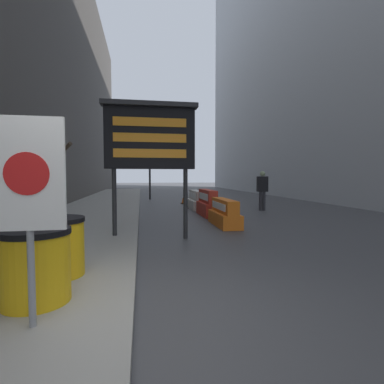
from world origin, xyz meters
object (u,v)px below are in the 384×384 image
(barrel_drum_foreground, at_px, (36,265))
(traffic_cone_near, at_px, (184,198))
(barrel_drum_middle, at_px, (57,246))
(message_board, at_px, (150,138))
(warning_sign, at_px, (28,187))
(jersey_barrier_white, at_px, (196,201))
(jersey_barrier_red_striped, at_px, (208,204))
(jersey_barrier_orange_near, at_px, (224,214))
(traffic_light_near_curb, at_px, (150,156))
(pedestrian_worker, at_px, (262,187))

(barrel_drum_foreground, distance_m, traffic_cone_near, 12.47)
(barrel_drum_middle, distance_m, message_board, 3.44)
(traffic_cone_near, bearing_deg, warning_sign, -104.11)
(jersey_barrier_white, bearing_deg, message_board, -109.67)
(warning_sign, height_order, jersey_barrier_red_striped, warning_sign)
(barrel_drum_middle, bearing_deg, jersey_barrier_orange_near, 50.44)
(barrel_drum_foreground, height_order, barrel_drum_middle, same)
(warning_sign, bearing_deg, barrel_drum_middle, 96.18)
(traffic_cone_near, bearing_deg, traffic_light_near_curb, 118.38)
(jersey_barrier_white, bearing_deg, jersey_barrier_red_striped, -90.00)
(traffic_cone_near, relative_size, traffic_light_near_curb, 0.17)
(jersey_barrier_white, bearing_deg, barrel_drum_foreground, -109.98)
(message_board, xyz_separation_m, pedestrian_worker, (4.78, 5.00, -1.32))
(barrel_drum_foreground, bearing_deg, jersey_barrier_orange_near, 55.57)
(jersey_barrier_white, xyz_separation_m, traffic_light_near_curb, (-1.86, 5.54, 2.28))
(warning_sign, bearing_deg, pedestrian_worker, 56.69)
(jersey_barrier_white, height_order, traffic_light_near_curb, traffic_light_near_curb)
(barrel_drum_foreground, bearing_deg, message_board, 69.48)
(barrel_drum_middle, distance_m, traffic_light_near_curb, 14.52)
(barrel_drum_middle, xyz_separation_m, pedestrian_worker, (6.10, 7.64, 0.46))
(traffic_cone_near, height_order, traffic_light_near_curb, traffic_light_near_curb)
(jersey_barrier_white, bearing_deg, traffic_cone_near, 94.32)
(barrel_drum_middle, distance_m, jersey_barrier_red_striped, 7.36)
(message_board, height_order, jersey_barrier_red_striped, message_board)
(barrel_drum_foreground, distance_m, warning_sign, 1.02)
(jersey_barrier_red_striped, bearing_deg, pedestrian_worker, 24.16)
(message_board, bearing_deg, warning_sign, -106.04)
(traffic_cone_near, bearing_deg, barrel_drum_middle, -106.53)
(traffic_cone_near, xyz_separation_m, traffic_light_near_curb, (-1.68, 3.11, 2.33))
(message_board, relative_size, pedestrian_worker, 1.87)
(traffic_cone_near, relative_size, pedestrian_worker, 0.38)
(warning_sign, relative_size, pedestrian_worker, 1.11)
(barrel_drum_foreground, bearing_deg, pedestrian_worker, 54.36)
(traffic_light_near_curb, relative_size, pedestrian_worker, 2.20)
(warning_sign, bearing_deg, jersey_barrier_red_striped, 67.00)
(jersey_barrier_red_striped, distance_m, traffic_cone_near, 4.70)
(jersey_barrier_red_striped, xyz_separation_m, traffic_cone_near, (-0.18, 4.70, -0.11))
(message_board, bearing_deg, pedestrian_worker, 46.29)
(traffic_cone_near, distance_m, pedestrian_worker, 4.55)
(jersey_barrier_white, height_order, traffic_cone_near, jersey_barrier_white)
(jersey_barrier_red_striped, bearing_deg, barrel_drum_middle, -118.39)
(jersey_barrier_orange_near, xyz_separation_m, pedestrian_worker, (2.60, 3.40, 0.63))
(jersey_barrier_red_striped, bearing_deg, warning_sign, -113.00)
(message_board, relative_size, traffic_light_near_curb, 0.85)
(message_board, bearing_deg, jersey_barrier_white, 70.33)
(barrel_drum_middle, xyz_separation_m, warning_sign, (0.15, -1.41, 0.84))
(barrel_drum_foreground, bearing_deg, barrel_drum_middle, 90.71)
(pedestrian_worker, bearing_deg, traffic_cone_near, -43.78)
(warning_sign, xyz_separation_m, jersey_barrier_white, (3.35, 10.15, -1.01))
(jersey_barrier_white, relative_size, traffic_light_near_curb, 0.54)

